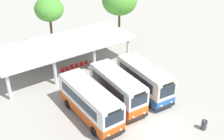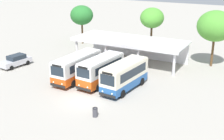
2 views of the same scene
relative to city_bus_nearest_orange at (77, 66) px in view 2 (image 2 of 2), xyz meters
name	(u,v)px [view 2 (image 2 of 2)]	position (x,y,z in m)	size (l,w,h in m)	color
ground_plane	(83,101)	(4.00, -4.87, -1.73)	(180.00, 180.00, 0.00)	#A39E93
city_bus_nearest_orange	(77,66)	(0.00, 0.00, 0.00)	(2.42, 7.78, 3.12)	black
city_bus_second_in_row	(101,69)	(3.24, 0.23, 0.05)	(2.60, 7.15, 3.22)	black
city_bus_middle_cream	(125,75)	(6.47, 0.01, 0.03)	(2.77, 7.24, 3.18)	black
parked_car_flank	(16,61)	(-10.53, 0.11, -0.90)	(2.22, 4.64, 1.62)	black
terminal_canopy	(132,43)	(2.50, 10.30, 0.95)	(16.25, 6.31, 3.40)	silver
waiting_chair_end_by_column	(120,60)	(1.55, 8.46, -1.21)	(0.45, 0.45, 0.86)	slate
waiting_chair_second_from_end	(124,60)	(2.18, 8.43, -1.21)	(0.45, 0.45, 0.86)	slate
waiting_chair_middle_seat	(128,61)	(2.82, 8.48, -1.21)	(0.45, 0.45, 0.86)	slate
waiting_chair_fourth_seat	(132,61)	(3.45, 8.46, -1.21)	(0.45, 0.45, 0.86)	slate
waiting_chair_fifth_seat	(136,62)	(4.09, 8.48, -1.21)	(0.45, 0.45, 0.86)	slate
waiting_chair_far_end_seat	(140,63)	(4.72, 8.47, -1.21)	(0.45, 0.45, 0.86)	slate
roadside_tree_behind_canopy	(152,18)	(3.60, 15.16, 3.97)	(3.69, 3.69, 7.31)	brown
roadside_tree_east_of_canopy	(215,26)	(13.41, 13.37, 3.93)	(4.93, 4.93, 7.77)	brown
roadside_tree_west_of_canopy	(82,15)	(-9.75, 15.54, 3.36)	(4.03, 4.03, 6.83)	brown
litter_bin_apron	(95,112)	(6.99, -7.21, -1.28)	(0.49, 0.49, 0.90)	#3F3F47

